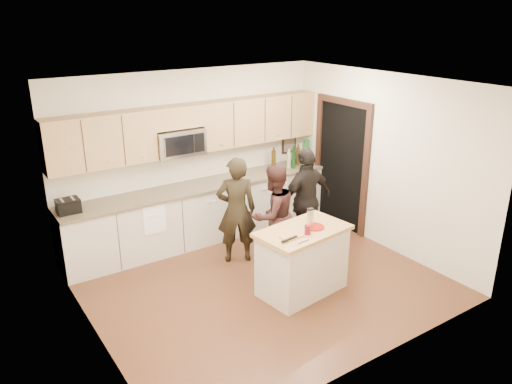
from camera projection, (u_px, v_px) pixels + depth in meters
floor at (262, 282)px, 6.88m from camera, size 4.50×4.50×0.00m
room_shell at (263, 162)px, 6.29m from camera, size 4.52×4.02×2.71m
back_cabinetry at (203, 212)px, 8.04m from camera, size 4.50×0.66×0.94m
upper_cabinetry at (197, 126)px, 7.70m from camera, size 4.50×0.33×0.75m
microwave at (179, 142)px, 7.56m from camera, size 0.76×0.41×0.40m
doorway at (341, 161)px, 8.36m from camera, size 0.06×1.25×2.20m
framed_picture at (289, 143)px, 9.01m from camera, size 0.30×0.03×0.38m
dish_towel at (151, 209)px, 7.28m from camera, size 0.34×0.60×0.48m
island at (302, 260)px, 6.52m from camera, size 1.28×0.84×0.90m
red_plate at (314, 227)px, 6.42m from camera, size 0.26×0.26×0.02m
box_grater at (310, 217)px, 6.36m from camera, size 0.08×0.05×0.25m
drink_glass at (307, 230)px, 6.21m from camera, size 0.07×0.07×0.11m
cutting_board at (291, 237)px, 6.14m from camera, size 0.29×0.20×0.02m
tongs at (289, 239)px, 6.03m from camera, size 0.25×0.06×0.02m
knife at (303, 240)px, 6.01m from camera, size 0.20×0.05×0.01m
toaster at (68, 206)px, 6.76m from camera, size 0.30×0.24×0.19m
bottle_cluster at (291, 156)px, 8.77m from camera, size 0.68×0.30×0.36m
orchid at (304, 151)px, 8.93m from camera, size 0.29×0.30×0.43m
woman_left at (236, 210)px, 7.24m from camera, size 0.69×0.59×1.60m
woman_center at (273, 215)px, 7.18m from camera, size 0.77×0.62×1.50m
woman_right at (306, 200)px, 7.58m from camera, size 0.98×0.46×1.63m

